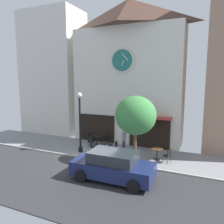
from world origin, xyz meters
name	(u,v)px	position (x,y,z in m)	size (l,w,h in m)	color
ground_plane	(87,166)	(0.00, -1.00, -0.02)	(24.97, 10.23, 0.13)	gray
clock_building	(128,70)	(0.32, 5.39, 6.03)	(9.04, 3.93, 11.66)	silver
neighbor_building_left	(54,73)	(-7.75, 5.90, 5.87)	(5.84, 3.61, 11.74)	silver
street_lamp	(80,122)	(-1.76, 1.06, 2.20)	(0.36, 0.36, 4.34)	black
street_tree	(136,116)	(2.46, 0.83, 3.02)	(2.60, 2.34, 4.26)	brown
cafe_table_near_door	(97,139)	(-1.56, 3.21, 0.48)	(0.63, 0.63, 0.73)	black
cafe_table_leftmost	(104,145)	(-0.11, 1.63, 0.53)	(0.76, 0.76, 0.73)	black
cafe_table_near_curb	(157,151)	(3.70, 1.72, 0.57)	(0.79, 0.79, 0.76)	black
cafe_chair_corner	(90,136)	(-2.34, 3.52, 0.53)	(0.56, 0.56, 0.90)	black
cafe_chair_curbside	(106,137)	(-0.91, 3.70, 0.53)	(0.53, 0.53, 0.90)	black
cafe_chair_by_entrance	(91,141)	(-1.62, 2.33, 0.53)	(0.44, 0.44, 0.90)	black
cafe_chair_facing_street	(115,146)	(0.67, 1.79, 0.53)	(0.41, 0.41, 0.90)	black
cafe_chair_mid_row	(109,149)	(0.56, 1.05, 0.53)	(0.56, 0.56, 0.90)	black
cafe_chair_near_tree	(168,155)	(4.44, 1.45, 0.53)	(0.52, 0.52, 0.90)	black
cafe_chair_near_lamp	(92,146)	(-0.81, 1.14, 0.53)	(0.57, 0.57, 0.90)	black
pedestrian_grey	(124,141)	(1.14, 2.29, 0.86)	(0.35, 0.35, 1.67)	#2D2D38
parked_car_navy	(113,166)	(2.17, -2.10, 0.76)	(4.32, 2.05, 1.55)	navy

